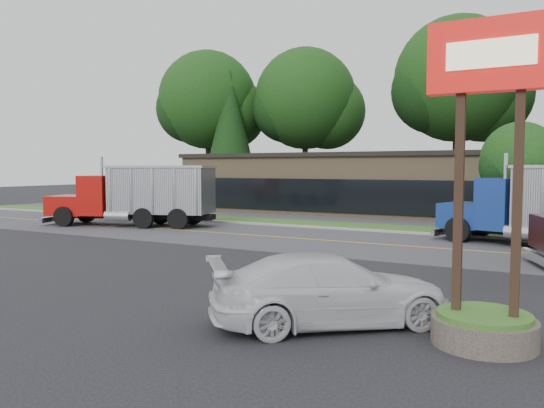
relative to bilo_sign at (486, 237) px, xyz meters
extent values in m
plane|color=#2D2D32|center=(-10.50, 2.50, -2.02)|extent=(140.00, 140.00, 0.00)
cube|color=#5A5A60|center=(-10.50, 11.50, -2.02)|extent=(60.00, 8.00, 0.02)
cube|color=gold|center=(-10.50, 11.50, -2.02)|extent=(60.00, 0.12, 0.01)
cube|color=#9E9E99|center=(-10.50, 15.70, -2.02)|extent=(60.00, 0.30, 0.12)
cube|color=#3B6623|center=(-10.50, 17.50, -2.02)|extent=(60.00, 3.40, 0.03)
cube|color=#5A5A60|center=(-10.50, 22.50, -2.02)|extent=(60.00, 7.00, 0.02)
cube|color=#927759|center=(-8.50, 28.50, -0.02)|extent=(32.00, 12.00, 4.00)
cylinder|color=#6B6054|center=(0.00, 0.00, -1.77)|extent=(1.90, 1.90, 0.50)
cylinder|color=#3B6623|center=(0.00, 0.00, -1.47)|extent=(1.70, 1.70, 0.10)
cube|color=#332116|center=(-0.50, 0.00, 0.58)|extent=(0.16, 0.16, 5.00)
cube|color=#332116|center=(0.50, 0.00, 0.58)|extent=(0.16, 0.16, 5.00)
cube|color=red|center=(0.00, 0.00, 3.28)|extent=(2.20, 0.35, 1.30)
cube|color=beige|center=(0.00, -0.19, 3.28)|extent=(1.50, 0.04, 0.50)
cube|color=beige|center=(0.00, 0.19, 3.28)|extent=(1.50, 0.04, 0.50)
cylinder|color=#382619|center=(-30.50, 34.50, 0.70)|extent=(0.56, 0.56, 5.44)
sphere|color=#114013|center=(-30.50, 34.50, 8.08)|extent=(9.95, 9.95, 9.95)
sphere|color=#114013|center=(-28.63, 35.74, 6.84)|extent=(7.46, 7.46, 7.46)
sphere|color=black|center=(-32.05, 33.57, 7.15)|extent=(6.84, 6.84, 6.84)
cylinder|color=#382619|center=(-20.50, 36.50, 0.63)|extent=(0.56, 0.56, 5.31)
sphere|color=#114013|center=(-20.50, 36.50, 7.84)|extent=(9.71, 9.71, 9.71)
sphere|color=#114013|center=(-18.68, 37.71, 6.62)|extent=(7.28, 7.28, 7.28)
sphere|color=black|center=(-22.02, 35.59, 6.93)|extent=(6.67, 6.67, 6.67)
cylinder|color=#382619|center=(-6.50, 36.50, 0.84)|extent=(0.56, 0.56, 5.73)
sphere|color=#114013|center=(-6.50, 36.50, 8.62)|extent=(10.48, 10.48, 10.48)
sphere|color=#114013|center=(-4.54, 37.81, 7.31)|extent=(7.86, 7.86, 7.86)
sphere|color=black|center=(-8.14, 35.52, 7.64)|extent=(7.20, 7.20, 7.20)
cylinder|color=#382619|center=(-26.50, 32.50, -1.52)|extent=(0.44, 0.44, 1.00)
cone|color=black|center=(-26.50, 32.50, 4.88)|extent=(5.52, 5.52, 11.30)
cylinder|color=#382619|center=(-0.50, 17.50, -1.04)|extent=(0.56, 0.56, 1.97)
sphere|color=#114013|center=(-0.50, 17.50, 1.63)|extent=(3.60, 3.60, 3.60)
sphere|color=#114013|center=(0.18, 17.95, 1.18)|extent=(2.70, 2.70, 2.70)
sphere|color=black|center=(-1.06, 17.16, 1.30)|extent=(2.48, 2.48, 2.48)
cube|color=black|center=(-19.57, 11.97, -1.45)|extent=(8.91, 3.60, 0.28)
cube|color=#B5110C|center=(-23.32, 10.82, -0.90)|extent=(2.74, 2.83, 1.10)
cube|color=#B5110C|center=(-21.63, 11.33, -0.30)|extent=(2.20, 2.75, 2.20)
cube|color=black|center=(-22.29, 11.13, 0.10)|extent=(0.67, 2.03, 0.90)
cube|color=silver|center=(-18.07, 12.43, 0.00)|extent=(5.88, 3.97, 2.50)
cube|color=silver|center=(-18.07, 12.43, 1.30)|extent=(6.07, 4.16, 0.12)
cylinder|color=black|center=(-23.47, 11.97, -1.45)|extent=(1.15, 0.66, 1.10)
cylinder|color=black|center=(-22.79, 9.78, -1.45)|extent=(1.15, 0.66, 1.10)
cylinder|color=black|center=(-18.04, 13.64, -1.45)|extent=(1.15, 0.66, 1.10)
cylinder|color=black|center=(-17.36, 11.44, -1.45)|extent=(1.15, 0.66, 1.10)
cube|color=black|center=(0.68, 14.00, -1.45)|extent=(7.53, 2.93, 0.28)
cube|color=navy|center=(-2.48, 14.85, -0.90)|extent=(2.34, 2.69, 1.10)
cube|color=navy|center=(-1.06, 14.47, -0.30)|extent=(1.89, 2.66, 2.20)
cube|color=black|center=(-1.61, 14.62, 0.10)|extent=(0.61, 2.04, 0.90)
cylinder|color=black|center=(-2.02, 15.92, -1.45)|extent=(1.15, 0.62, 1.10)
cylinder|color=black|center=(-2.62, 13.70, -1.45)|extent=(1.15, 0.62, 1.10)
imported|color=silver|center=(-3.00, -0.16, -1.29)|extent=(5.21, 4.86, 1.47)
camera|label=1|loc=(1.11, -10.37, 1.28)|focal=35.00mm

